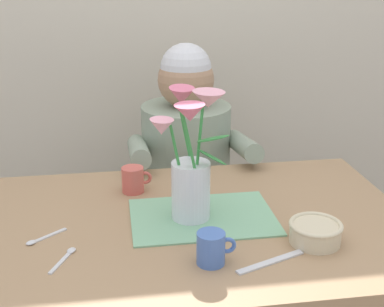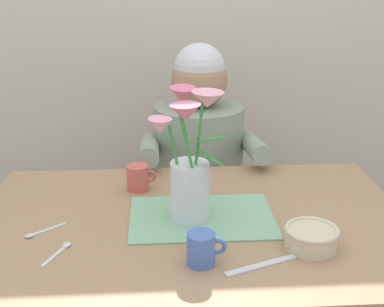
{
  "view_description": "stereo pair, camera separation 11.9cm",
  "coord_description": "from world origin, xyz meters",
  "px_view_note": "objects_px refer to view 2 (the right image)",
  "views": [
    {
      "loc": [
        -0.21,
        -1.29,
        1.42
      ],
      "look_at": [
        -0.0,
        0.05,
        0.92
      ],
      "focal_mm": 49.68,
      "sensor_mm": 36.0,
      "label": 1
    },
    {
      "loc": [
        -0.09,
        -1.31,
        1.42
      ],
      "look_at": [
        -0.0,
        0.05,
        0.92
      ],
      "focal_mm": 49.68,
      "sensor_mm": 36.0,
      "label": 2
    }
  ],
  "objects_px": {
    "dinner_knife": "(261,265)",
    "tea_cup": "(138,178)",
    "seated_person": "(199,188)",
    "ceramic_bowl": "(311,237)",
    "flower_vase": "(189,163)",
    "coffee_cup": "(203,249)"
  },
  "relations": [
    {
      "from": "dinner_knife",
      "to": "tea_cup",
      "type": "xyz_separation_m",
      "value": [
        -0.3,
        0.46,
        0.04
      ]
    },
    {
      "from": "seated_person",
      "to": "tea_cup",
      "type": "bearing_deg",
      "value": -119.49
    },
    {
      "from": "dinner_knife",
      "to": "ceramic_bowl",
      "type": "bearing_deg",
      "value": 7.75
    },
    {
      "from": "flower_vase",
      "to": "dinner_knife",
      "type": "relative_size",
      "value": 1.91
    },
    {
      "from": "seated_person",
      "to": "tea_cup",
      "type": "distance_m",
      "value": 0.5
    },
    {
      "from": "flower_vase",
      "to": "coffee_cup",
      "type": "xyz_separation_m",
      "value": [
        0.02,
        -0.23,
        -0.13
      ]
    },
    {
      "from": "seated_person",
      "to": "ceramic_bowl",
      "type": "distance_m",
      "value": 0.84
    },
    {
      "from": "seated_person",
      "to": "flower_vase",
      "type": "relative_size",
      "value": 3.13
    },
    {
      "from": "seated_person",
      "to": "flower_vase",
      "type": "xyz_separation_m",
      "value": [
        -0.07,
        -0.6,
        0.35
      ]
    },
    {
      "from": "tea_cup",
      "to": "dinner_knife",
      "type": "bearing_deg",
      "value": -56.96
    },
    {
      "from": "coffee_cup",
      "to": "tea_cup",
      "type": "distance_m",
      "value": 0.47
    },
    {
      "from": "flower_vase",
      "to": "ceramic_bowl",
      "type": "height_order",
      "value": "flower_vase"
    },
    {
      "from": "ceramic_bowl",
      "to": "coffee_cup",
      "type": "bearing_deg",
      "value": -168.47
    },
    {
      "from": "dinner_knife",
      "to": "coffee_cup",
      "type": "distance_m",
      "value": 0.14
    },
    {
      "from": "ceramic_bowl",
      "to": "coffee_cup",
      "type": "height_order",
      "value": "coffee_cup"
    },
    {
      "from": "coffee_cup",
      "to": "tea_cup",
      "type": "height_order",
      "value": "same"
    },
    {
      "from": "ceramic_bowl",
      "to": "dinner_knife",
      "type": "distance_m",
      "value": 0.16
    },
    {
      "from": "ceramic_bowl",
      "to": "tea_cup",
      "type": "distance_m",
      "value": 0.59
    },
    {
      "from": "flower_vase",
      "to": "dinner_knife",
      "type": "xyz_separation_m",
      "value": [
        0.15,
        -0.25,
        -0.17
      ]
    },
    {
      "from": "ceramic_bowl",
      "to": "tea_cup",
      "type": "relative_size",
      "value": 1.46
    },
    {
      "from": "ceramic_bowl",
      "to": "seated_person",
      "type": "bearing_deg",
      "value": 105.74
    },
    {
      "from": "tea_cup",
      "to": "seated_person",
      "type": "bearing_deg",
      "value": 60.7
    }
  ]
}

